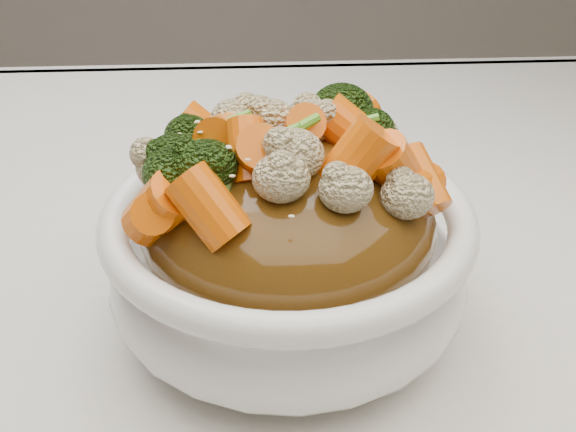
{
  "coord_description": "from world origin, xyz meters",
  "views": [
    {
      "loc": [
        -0.01,
        -0.36,
        1.02
      ],
      "look_at": [
        0.01,
        -0.04,
        0.82
      ],
      "focal_mm": 42.0,
      "sensor_mm": 36.0,
      "label": 1
    }
  ],
  "objects": [
    {
      "name": "scallions",
      "position": [
        0.01,
        -0.04,
        0.88
      ],
      "size": [
        0.15,
        0.15,
        0.02
      ],
      "primitive_type": null,
      "rotation": [
        0.0,
        0.0,
        0.27
      ],
      "color": "#4A9723",
      "rests_on": "sauce_base"
    },
    {
      "name": "cauliflower",
      "position": [
        0.01,
        -0.04,
        0.87
      ],
      "size": [
        0.2,
        0.2,
        0.03
      ],
      "primitive_type": null,
      "rotation": [
        0.0,
        0.0,
        0.27
      ],
      "color": "beige",
      "rests_on": "sauce_base"
    },
    {
      "name": "tablecloth",
      "position": [
        0.0,
        0.0,
        0.73
      ],
      "size": [
        1.2,
        0.8,
        0.04
      ],
      "primitive_type": "cube",
      "color": "silver",
      "rests_on": "dining_table"
    },
    {
      "name": "sesame_seeds",
      "position": [
        0.01,
        -0.04,
        0.88
      ],
      "size": [
        0.18,
        0.18,
        0.01
      ],
      "primitive_type": null,
      "rotation": [
        0.0,
        0.0,
        0.27
      ],
      "color": "beige",
      "rests_on": "sauce_base"
    },
    {
      "name": "bowl",
      "position": [
        0.01,
        -0.04,
        0.79
      ],
      "size": [
        0.25,
        0.25,
        0.08
      ],
      "primitive_type": null,
      "rotation": [
        0.0,
        0.0,
        0.27
      ],
      "color": "white",
      "rests_on": "tablecloth"
    },
    {
      "name": "broccoli",
      "position": [
        0.01,
        -0.04,
        0.88
      ],
      "size": [
        0.2,
        0.2,
        0.04
      ],
      "primitive_type": null,
      "rotation": [
        0.0,
        0.0,
        0.27
      ],
      "color": "black",
      "rests_on": "sauce_base"
    },
    {
      "name": "sauce_base",
      "position": [
        0.01,
        -0.04,
        0.82
      ],
      "size": [
        0.2,
        0.2,
        0.09
      ],
      "primitive_type": "ellipsoid",
      "rotation": [
        0.0,
        0.0,
        0.27
      ],
      "color": "#4E2F0D",
      "rests_on": "bowl"
    },
    {
      "name": "carrots",
      "position": [
        0.01,
        -0.04,
        0.88
      ],
      "size": [
        0.2,
        0.2,
        0.05
      ],
      "primitive_type": null,
      "rotation": [
        0.0,
        0.0,
        0.27
      ],
      "color": "#EA6207",
      "rests_on": "sauce_base"
    }
  ]
}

